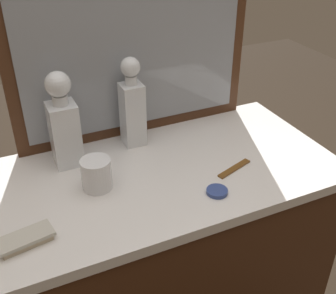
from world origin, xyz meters
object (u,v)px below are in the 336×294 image
silver_brush_far_right (25,239)px  tortoiseshell_comb (234,168)px  porcelain_dish (217,191)px  crystal_decanter_left (64,129)px  crystal_tumbler_left (97,175)px  crystal_decanter_right (132,110)px

silver_brush_far_right → tortoiseshell_comb: (0.65, 0.06, -0.01)m
porcelain_dish → crystal_decanter_left: bearing=136.1°
crystal_decanter_left → tortoiseshell_comb: 0.54m
crystal_tumbler_left → porcelain_dish: bearing=-29.4°
tortoiseshell_comb → crystal_decanter_right: bearing=128.7°
crystal_decanter_right → silver_brush_far_right: (-0.42, -0.34, -0.11)m
crystal_decanter_right → crystal_decanter_left: crystal_decanter_left is taller
crystal_decanter_left → crystal_tumbler_left: bearing=-74.4°
crystal_decanter_left → silver_brush_far_right: size_ratio=2.11×
silver_brush_far_right → porcelain_dish: bearing=-2.6°
crystal_decanter_left → tortoiseshell_comb: (0.46, -0.26, -0.12)m
silver_brush_far_right → tortoiseshell_comb: 0.65m
crystal_decanter_right → tortoiseshell_comb: size_ratio=2.27×
crystal_decanter_right → tortoiseshell_comb: crystal_decanter_right is taller
crystal_tumbler_left → silver_brush_far_right: 0.28m
crystal_decanter_left → tortoiseshell_comb: size_ratio=2.28×
crystal_decanter_left → silver_brush_far_right: (-0.18, -0.31, -0.11)m
crystal_decanter_right → silver_brush_far_right: 0.55m
crystal_decanter_right → crystal_tumbler_left: 0.28m
silver_brush_far_right → crystal_tumbler_left: bearing=32.9°
crystal_tumbler_left → tortoiseshell_comb: crystal_tumbler_left is taller
silver_brush_far_right → porcelain_dish: 0.54m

